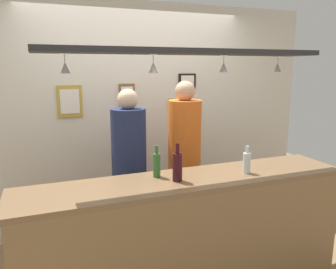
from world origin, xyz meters
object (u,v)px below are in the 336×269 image
bottle_wine_dark_red (177,166)px  picture_frame_crest (127,95)px  bottle_beer_green_import (157,164)px  picture_frame_caricature (70,101)px  picture_frame_upper_small (187,81)px  bottle_soda_clear (247,162)px  picture_frame_lower_pair (180,106)px  person_left_navy_shirt (129,157)px  person_middle_orange_shirt (185,148)px

bottle_wine_dark_red → picture_frame_crest: size_ratio=1.15×
bottle_beer_green_import → picture_frame_crest: size_ratio=1.00×
picture_frame_caricature → picture_frame_upper_small: picture_frame_upper_small is taller
bottle_beer_green_import → bottle_soda_clear: bottle_beer_green_import is taller
picture_frame_lower_pair → picture_frame_upper_small: bearing=0.0°
picture_frame_crest → bottle_beer_green_import: bearing=-94.1°
bottle_beer_green_import → picture_frame_upper_small: size_ratio=1.18×
person_left_navy_shirt → bottle_beer_green_import: (0.06, -0.65, 0.11)m
person_middle_orange_shirt → bottle_beer_green_import: person_middle_orange_shirt is taller
person_left_navy_shirt → person_middle_orange_shirt: 0.59m
picture_frame_caricature → picture_frame_upper_small: (1.37, 0.00, 0.19)m
bottle_soda_clear → picture_frame_caricature: 1.97m
person_middle_orange_shirt → picture_frame_crest: bearing=125.2°
bottle_wine_dark_red → picture_frame_upper_small: 1.70m
bottle_wine_dark_red → picture_frame_caricature: bearing=114.5°
person_middle_orange_shirt → picture_frame_upper_small: bearing=64.0°
bottle_wine_dark_red → picture_frame_caricature: picture_frame_caricature is taller
person_middle_orange_shirt → bottle_wine_dark_red: size_ratio=5.82×
picture_frame_upper_small → picture_frame_lower_pair: 0.31m
bottle_soda_clear → bottle_beer_green_import: bearing=166.4°
bottle_wine_dark_red → picture_frame_crest: picture_frame_crest is taller
picture_frame_crest → picture_frame_lower_pair: (0.66, 0.00, -0.14)m
bottle_soda_clear → picture_frame_lower_pair: picture_frame_lower_pair is taller
person_middle_orange_shirt → bottle_wine_dark_red: person_middle_orange_shirt is taller
person_middle_orange_shirt → bottle_beer_green_import: size_ratio=6.72×
picture_frame_lower_pair → bottle_soda_clear: bearing=-90.7°
picture_frame_lower_pair → bottle_beer_green_import: bearing=-120.3°
picture_frame_upper_small → bottle_wine_dark_red: bearing=-116.8°
person_middle_orange_shirt → bottle_wine_dark_red: 0.91m
person_middle_orange_shirt → bottle_soda_clear: person_middle_orange_shirt is taller
picture_frame_lower_pair → picture_frame_caricature: bearing=180.0°
picture_frame_caricature → picture_frame_lower_pair: 1.29m
picture_frame_caricature → bottle_beer_green_import: bearing=-67.2°
bottle_wine_dark_red → picture_frame_upper_small: picture_frame_upper_small is taller
bottle_soda_clear → bottle_wine_dark_red: bearing=177.7°
bottle_soda_clear → picture_frame_caricature: picture_frame_caricature is taller
picture_frame_caricature → picture_frame_crest: (0.63, 0.00, 0.04)m
person_middle_orange_shirt → picture_frame_crest: (-0.44, 0.63, 0.51)m
bottle_soda_clear → picture_frame_crest: 1.65m
bottle_beer_green_import → bottle_soda_clear: 0.75m
bottle_beer_green_import → picture_frame_crest: bearing=85.9°
picture_frame_caricature → picture_frame_crest: picture_frame_crest is taller
person_middle_orange_shirt → picture_frame_caricature: size_ratio=5.14×
picture_frame_upper_small → person_left_navy_shirt: bearing=-145.1°
person_middle_orange_shirt → picture_frame_lower_pair: 0.75m
person_left_navy_shirt → person_middle_orange_shirt: size_ratio=0.96×
bottle_wine_dark_red → picture_frame_lower_pair: 1.59m
bottle_wine_dark_red → picture_frame_crest: (-0.03, 1.43, 0.43)m
person_middle_orange_shirt → picture_frame_crest: size_ratio=6.72×
picture_frame_crest → picture_frame_upper_small: bearing=0.0°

